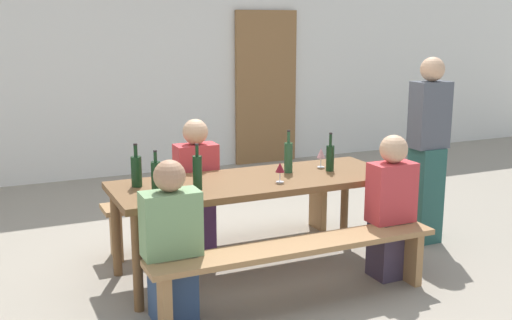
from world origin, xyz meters
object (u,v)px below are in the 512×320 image
(wine_bottle_0, at_px, (330,157))
(standing_host, at_px, (427,153))
(wooden_door, at_px, (266,88))
(seated_guest_near_0, at_px, (172,245))
(wine_bottle_4, at_px, (156,176))
(seated_guest_far_0, at_px, (197,189))
(seated_guest_near_1, at_px, (391,210))
(tasting_table, at_px, (256,188))
(wine_glass_1, at_px, (321,154))
(wine_bottle_3, at_px, (136,170))
(bench_near, at_px, (298,256))
(wine_glass_0, at_px, (280,168))
(bench_far, at_px, (224,204))
(wine_bottle_1, at_px, (197,172))
(wine_bottle_2, at_px, (288,157))

(wine_bottle_0, bearing_deg, standing_host, -0.23)
(wooden_door, distance_m, seated_guest_near_0, 4.88)
(wine_bottle_4, distance_m, seated_guest_far_0, 0.86)
(seated_guest_near_1, height_order, standing_host, standing_host)
(tasting_table, relative_size, wine_glass_1, 13.50)
(wine_bottle_0, bearing_deg, wine_bottle_3, 174.16)
(bench_near, bearing_deg, wine_glass_0, 77.01)
(bench_far, height_order, seated_guest_far_0, seated_guest_far_0)
(wooden_door, xyz_separation_m, wine_glass_0, (-1.63, -3.71, -0.19))
(wine_bottle_4, bearing_deg, seated_guest_near_1, -15.92)
(bench_near, relative_size, wine_glass_1, 12.90)
(wine_bottle_1, xyz_separation_m, wine_bottle_4, (-0.30, 0.04, -0.01))
(wine_glass_0, distance_m, seated_guest_far_0, 0.89)
(bench_far, distance_m, wine_bottle_1, 1.10)
(wooden_door, relative_size, wine_bottle_0, 6.61)
(wine_bottle_1, bearing_deg, wine_glass_0, -5.58)
(wooden_door, distance_m, wine_glass_1, 3.58)
(wine_bottle_1, bearing_deg, seated_guest_near_0, -127.47)
(wooden_door, relative_size, bench_near, 0.98)
(tasting_table, xyz_separation_m, wine_glass_0, (0.12, -0.17, 0.18))
(wine_bottle_1, height_order, wine_bottle_4, wine_bottle_1)
(wine_glass_0, xyz_separation_m, standing_host, (1.53, 0.16, -0.04))
(bench_near, bearing_deg, wine_bottle_1, 131.22)
(wooden_door, bearing_deg, wine_bottle_4, -125.40)
(bench_far, distance_m, wine_glass_0, 1.02)
(wine_glass_0, bearing_deg, seated_guest_near_1, -26.40)
(seated_guest_near_1, bearing_deg, seated_guest_near_0, 90.00)
(wine_bottle_1, bearing_deg, wine_bottle_2, 12.93)
(wine_bottle_1, height_order, wine_bottle_2, wine_bottle_2)
(wine_bottle_1, distance_m, standing_host, 2.18)
(wine_glass_1, bearing_deg, wine_glass_0, -150.24)
(seated_guest_near_1, relative_size, standing_host, 0.68)
(tasting_table, relative_size, seated_guest_near_0, 2.05)
(seated_guest_far_0, relative_size, standing_host, 0.70)
(seated_guest_near_1, bearing_deg, wine_bottle_0, 22.16)
(wine_glass_1, distance_m, seated_guest_near_0, 1.70)
(wine_bottle_1, relative_size, seated_guest_near_0, 0.31)
(wine_bottle_2, bearing_deg, wine_bottle_3, 176.73)
(bench_near, relative_size, wine_bottle_4, 6.92)
(bench_far, xyz_separation_m, wine_bottle_3, (-0.90, -0.55, 0.51))
(bench_near, bearing_deg, seated_guest_near_1, 9.64)
(bench_far, height_order, standing_host, standing_host)
(tasting_table, xyz_separation_m, seated_guest_near_0, (-0.85, -0.55, -0.16))
(wine_bottle_1, xyz_separation_m, seated_guest_far_0, (0.21, 0.66, -0.32))
(wine_bottle_4, xyz_separation_m, seated_guest_far_0, (0.51, 0.62, -0.31))
(seated_guest_far_0, bearing_deg, wine_bottle_3, -56.34)
(bench_near, height_order, wine_glass_0, wine_glass_0)
(wine_bottle_1, height_order, standing_host, standing_host)
(wine_bottle_3, bearing_deg, bench_near, -43.44)
(wooden_door, xyz_separation_m, wine_bottle_1, (-2.27, -3.65, -0.17))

